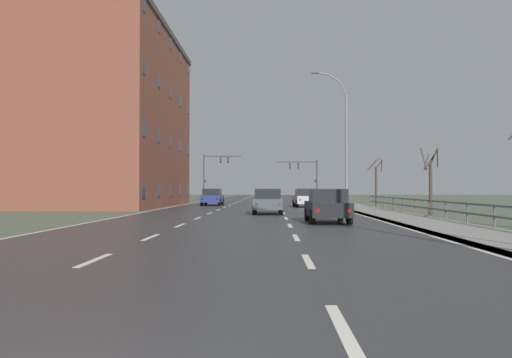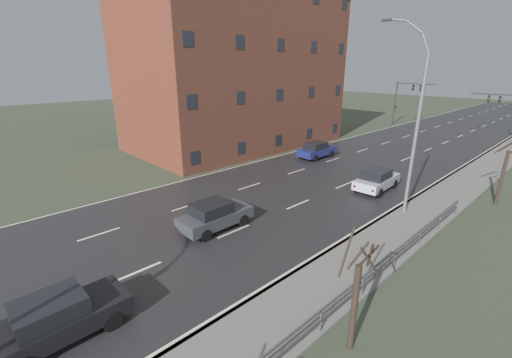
{
  "view_description": "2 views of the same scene",
  "coord_description": "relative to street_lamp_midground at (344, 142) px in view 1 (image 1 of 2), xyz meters",
  "views": [
    {
      "loc": [
        1.53,
        -3.96,
        1.59
      ],
      "look_at": [
        -0.47,
        66.75,
        2.87
      ],
      "focal_mm": 36.68,
      "sensor_mm": 36.0,
      "label": 1
    },
    {
      "loc": [
        14.78,
        18.89,
        8.45
      ],
      "look_at": [
        0.0,
        32.86,
        1.53
      ],
      "focal_mm": 23.22,
      "sensor_mm": 36.0,
      "label": 2
    }
  ],
  "objects": [
    {
      "name": "bare_tree_far",
      "position": [
        3.7,
        5.7,
        -3.24
      ],
      "size": [
        1.39,
        1.42,
        4.46
      ],
      "color": "#423328",
      "rests_on": "ground"
    },
    {
      "name": "car_far_left",
      "position": [
        -6.07,
        -9.53,
        -4.54
      ],
      "size": [
        1.87,
        4.12,
        1.57
      ],
      "rotation": [
        0.0,
        0.0,
        0.01
      ],
      "color": "#474C51",
      "rests_on": "ground"
    },
    {
      "name": "car_near_right",
      "position": [
        -3.27,
        -17.83,
        -4.54
      ],
      "size": [
        1.91,
        4.14,
        1.57
      ],
      "rotation": [
        0.0,
        0.0,
        0.02
      ],
      "color": "black",
      "rests_on": "ground"
    },
    {
      "name": "street_lamp_midground",
      "position": [
        0.0,
        0.0,
        0.0
      ],
      "size": [
        2.88,
        0.24,
        11.01
      ],
      "color": "slate",
      "rests_on": "ground"
    },
    {
      "name": "brick_building",
      "position": [
        -21.45,
        5.13,
        2.64
      ],
      "size": [
        13.15,
        22.79,
        15.95
      ],
      "color": "brown",
      "rests_on": "ground"
    },
    {
      "name": "sidewalk_right",
      "position": [
        1.02,
        21.97,
        -5.29
      ],
      "size": [
        3.0,
        120.0,
        0.12
      ],
      "color": "gray",
      "rests_on": "ground"
    },
    {
      "name": "road_asphalt_strip",
      "position": [
        -7.4,
        21.96,
        -5.34
      ],
      "size": [
        14.0,
        120.0,
        0.03
      ],
      "color": "#303033",
      "rests_on": "ground"
    },
    {
      "name": "ground_plane",
      "position": [
        -7.4,
        9.97,
        -5.41
      ],
      "size": [
        160.0,
        160.0,
        0.12
      ],
      "color": "#4C5642"
    },
    {
      "name": "car_mid_centre",
      "position": [
        -11.32,
        6.6,
        -4.54
      ],
      "size": [
        1.9,
        4.13,
        1.57
      ],
      "rotation": [
        0.0,
        0.0,
        -0.02
      ],
      "color": "navy",
      "rests_on": "ground"
    },
    {
      "name": "traffic_signal_left",
      "position": [
        -14.02,
        31.26,
        -0.96
      ],
      "size": [
        5.34,
        0.36,
        6.38
      ],
      "color": "#38383A",
      "rests_on": "ground"
    },
    {
      "name": "traffic_signal_right",
      "position": [
        -1.02,
        30.15,
        -1.48
      ],
      "size": [
        5.8,
        0.36,
        5.53
      ],
      "color": "#38383A",
      "rests_on": "ground"
    },
    {
      "name": "guardrail",
      "position": [
        2.45,
        -14.24,
        -4.64
      ],
      "size": [
        0.07,
        32.31,
        1.0
      ],
      "color": "#515459",
      "rests_on": "ground"
    },
    {
      "name": "bare_tree_mid",
      "position": [
        3.44,
        -11.3,
        -3.48
      ],
      "size": [
        1.01,
        0.97,
        3.99
      ],
      "color": "#423328",
      "rests_on": "ground"
    },
    {
      "name": "car_distant",
      "position": [
        -2.95,
        2.49,
        -4.54
      ],
      "size": [
        2.01,
        4.19,
        1.57
      ],
      "rotation": [
        0.0,
        0.0,
        0.06
      ],
      "color": "#B7B7BC",
      "rests_on": "ground"
    }
  ]
}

